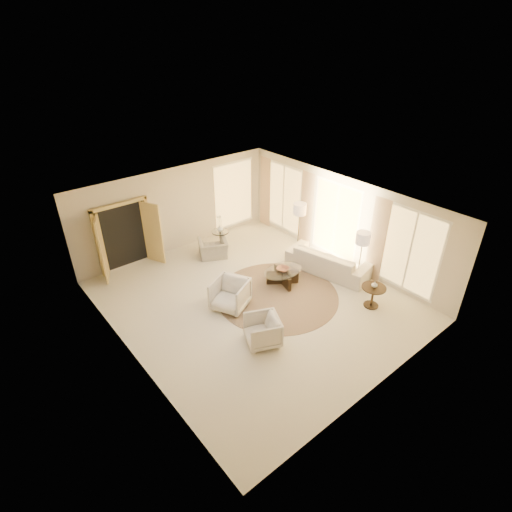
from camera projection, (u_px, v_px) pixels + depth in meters
room at (254, 257)px, 10.39m from camera, size 7.04×8.04×2.83m
windows_right at (338, 221)px, 12.37m from camera, size 0.10×6.40×2.40m
window_back_corner at (234, 195)px, 14.31m from camera, size 1.70×0.10×2.40m
curtains_right at (315, 214)px, 12.97m from camera, size 0.06×5.20×2.60m
french_doors at (126, 237)px, 12.05m from camera, size 1.95×0.66×2.16m
area_rug at (277, 295)px, 11.30m from camera, size 3.54×3.54×0.01m
sofa at (328, 261)px, 12.22m from camera, size 1.57×2.72×0.75m
armchair_left at (230, 293)px, 10.61m from camera, size 1.13×1.16×0.91m
armchair_right at (263, 329)px, 9.44m from camera, size 0.98×1.00×0.80m
accent_chair at (213, 246)px, 12.99m from camera, size 1.08×0.93×0.80m
coffee_table at (283, 275)px, 11.66m from camera, size 1.61×1.61×0.46m
end_table at (373, 293)px, 10.68m from camera, size 0.65×0.65×0.61m
side_table at (221, 238)px, 13.43m from camera, size 0.57×0.57×0.66m
floor_lamp_near at (300, 211)px, 12.74m from camera, size 0.42×0.42×1.73m
floor_lamp_far at (363, 241)px, 11.13m from camera, size 0.40×0.40×1.67m
bowl at (283, 269)px, 11.55m from camera, size 0.44×0.44×0.09m
end_vase at (375, 285)px, 10.54m from camera, size 0.19×0.19×0.17m
side_vase at (220, 228)px, 13.25m from camera, size 0.22×0.22×0.23m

